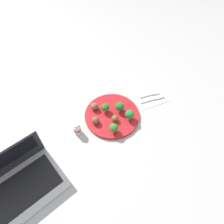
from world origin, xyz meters
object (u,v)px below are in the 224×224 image
Objects in this scene: meatball_front_right at (114,119)px; napkin at (151,98)px; broccoli_floret_mid_right at (114,128)px; meatball_back_right at (96,121)px; broccoli_floret_far_rim at (130,114)px; meatball_far_rim at (95,106)px; knife at (154,99)px; laptop at (18,182)px; broccoli_floret_center at (120,106)px; fork at (150,94)px; yogurt_bottle at (77,129)px; broccoli_floret_front_left at (105,108)px; plate at (112,115)px.

meatball_front_right is 0.26m from napkin.
meatball_back_right is at bearing 130.45° from broccoli_floret_mid_right.
meatball_far_rim is (-0.14, 0.12, -0.01)m from broccoli_floret_far_rim.
knife reaches higher than napkin.
broccoli_floret_center is at bearing 21.30° from laptop.
broccoli_floret_mid_right is 0.32m from fork.
broccoli_floret_center is 0.07m from broccoli_floret_far_rim.
meatball_front_right is 0.19× the size of napkin.
meatball_back_right is (-0.07, 0.08, -0.01)m from broccoli_floret_mid_right.
broccoli_floret_mid_right is at bearing -157.36° from broccoli_floret_far_rim.
meatball_back_right is (-0.14, -0.03, -0.01)m from broccoli_floret_center.
meatball_back_right is at bearing 5.89° from yogurt_bottle.
meatball_front_right is 0.27m from knife.
broccoli_floret_center is at bearing -17.07° from broccoli_floret_front_left.
meatball_front_right is (0.09, -0.02, -0.00)m from meatball_back_right.
laptop is at bearing -157.91° from plate.
laptop is (-0.45, -0.23, -0.01)m from broccoli_floret_front_left.
meatball_far_rim is 0.32m from fork.
fork is at bearing 31.63° from broccoli_floret_far_rim.
knife is (0.21, 0.01, -0.04)m from broccoli_floret_center.
meatball_back_right is 0.10× the size of laptop.
yogurt_bottle is (-0.19, -0.03, 0.02)m from plate.
meatball_front_right is at bearing -3.34° from yogurt_bottle.
napkin is at bearing 26.33° from broccoli_floret_mid_right.
broccoli_floret_center reaches higher than meatball_front_right.
laptop reaches higher than broccoli_floret_center.
meatball_front_right is at bearing -74.14° from broccoli_floret_front_left.
napkin is (0.25, 0.08, -0.03)m from meatball_front_right.
meatball_far_rim is at bearing 122.32° from meatball_front_right.
broccoli_floret_mid_right is 0.06m from meatball_front_right.
meatball_far_rim is (-0.05, 0.03, -0.01)m from broccoli_floret_front_left.
broccoli_floret_front_left is 0.09m from meatball_back_right.
broccoli_floret_center is 0.22m from fork.
broccoli_floret_mid_right is 0.72× the size of yogurt_bottle.
napkin is 1.41× the size of fork.
broccoli_floret_far_rim is 0.17m from meatball_back_right.
meatball_back_right is at bearing -168.25° from broccoli_floret_center.
broccoli_floret_center and broccoli_floret_far_rim have the same top height.
laptop is (-0.28, -0.16, 0.01)m from yogurt_bottle.
meatball_back_right is 0.22× the size of napkin.
meatball_back_right is 0.35m from knife.
meatball_far_rim is at bearing 172.12° from knife.
yogurt_bottle reaches higher than meatball_front_right.
broccoli_floret_far_rim is 0.20m from napkin.
broccoli_floret_front_left is 0.33× the size of knife.
broccoli_floret_center reaches higher than plate.
yogurt_bottle is (-0.19, 0.01, -0.00)m from meatball_front_right.
laptop is at bearing -158.70° from broccoli_floret_center.
meatball_back_right is at bearing 24.55° from laptop.
broccoli_floret_mid_right is 0.11m from broccoli_floret_far_rim.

